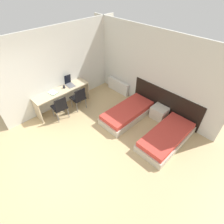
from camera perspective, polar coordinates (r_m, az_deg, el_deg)
ground_plane at (r=5.06m, az=-17.28°, el=-15.26°), size 20.00×20.00×0.00m
wall_back at (r=6.04m, az=11.80°, el=13.09°), size 5.27×0.05×2.70m
wall_left at (r=6.36m, az=-15.39°, el=13.90°), size 0.05×4.68×2.70m
headboard_panel at (r=6.11m, az=16.86°, el=2.80°), size 2.51×0.03×0.97m
bed_near_window at (r=5.95m, az=5.10°, el=-0.27°), size 0.89×1.91×0.37m
bed_near_door at (r=5.38m, az=17.36°, el=-7.83°), size 0.89×1.91×0.37m
nightstand at (r=6.09m, az=15.13°, el=-0.21°), size 0.51×0.44×0.42m
radiator at (r=7.17m, az=2.02°, el=8.44°), size 1.04×0.12×0.50m
desk at (r=6.34m, az=-15.97°, el=5.66°), size 0.52×1.97×0.76m
chair_near_laptop at (r=6.21m, az=-10.83°, el=4.77°), size 0.46×0.46×0.86m
chair_near_notebook at (r=5.93m, az=-16.66°, el=1.72°), size 0.47×0.47×0.86m
laptop at (r=6.42m, az=-13.74°, el=9.16°), size 0.37×0.27×0.36m
open_notebook at (r=6.18m, az=-18.78°, el=6.04°), size 0.34×0.28×0.02m
mug at (r=6.30m, az=-15.42°, el=7.90°), size 0.08×0.08×0.09m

